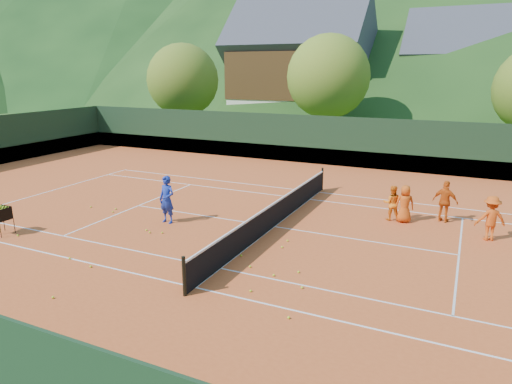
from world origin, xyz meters
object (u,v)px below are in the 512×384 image
at_px(student_a, 392,203).
at_px(tennis_net, 274,214).
at_px(student_b, 445,202).
at_px(student_d, 491,218).
at_px(chalet_mid, 473,77).
at_px(student_c, 405,204).
at_px(chalet_left, 300,70).
at_px(coach, 167,200).
at_px(ball_hopper, 0,214).

bearing_deg(student_a, tennis_net, 20.02).
bearing_deg(student_b, tennis_net, 45.55).
bearing_deg(student_d, chalet_mid, -108.57).
distance_m(student_c, chalet_mid, 31.70).
bearing_deg(chalet_left, student_a, -63.14).
height_order(student_b, chalet_mid, chalet_mid).
relative_size(coach, ball_hopper, 1.84).
height_order(student_b, chalet_left, chalet_left).
height_order(ball_hopper, chalet_mid, chalet_mid).
bearing_deg(chalet_mid, coach, -105.67).
relative_size(student_a, student_d, 0.88).
relative_size(student_c, chalet_mid, 0.12).
height_order(student_c, chalet_mid, chalet_mid).
relative_size(student_b, ball_hopper, 1.62).
distance_m(chalet_left, chalet_mid, 16.51).
distance_m(coach, student_c, 9.12).
xyz_separation_m(student_d, tennis_net, (-7.25, -1.90, -0.28)).
bearing_deg(student_b, student_a, 34.41).
bearing_deg(student_b, ball_hopper, 45.31).
bearing_deg(student_b, chalet_mid, -75.25).
xyz_separation_m(ball_hopper, chalet_mid, (14.51, 38.88, 4.22)).
bearing_deg(student_a, student_c, 159.00).
bearing_deg(chalet_left, student_d, -58.44).
height_order(student_b, student_d, student_b).
xyz_separation_m(coach, chalet_left, (-6.09, 31.30, 4.71)).
bearing_deg(student_d, tennis_net, -6.11).
bearing_deg(tennis_net, chalet_mid, 79.99).
bearing_deg(coach, chalet_left, 106.44).
bearing_deg(student_c, tennis_net, 12.25).
xyz_separation_m(student_b, student_d, (1.54, -1.43, -0.03)).
height_order(student_d, chalet_mid, chalet_mid).
relative_size(coach, student_c, 1.26).
distance_m(tennis_net, ball_hopper, 9.81).
xyz_separation_m(coach, student_d, (11.16, 3.20, -0.14)).
relative_size(ball_hopper, chalet_mid, 0.08).
height_order(student_b, ball_hopper, student_b).
height_order(coach, tennis_net, coach).
height_order(student_a, tennis_net, student_a).
relative_size(tennis_net, chalet_left, 0.87).
xyz_separation_m(coach, student_b, (9.62, 4.64, -0.11)).
bearing_deg(ball_hopper, student_b, 30.03).
bearing_deg(student_d, student_a, -33.66).
bearing_deg(ball_hopper, student_c, 30.37).
bearing_deg(chalet_mid, student_c, -93.07).
xyz_separation_m(chalet_left, chalet_mid, (16.00, 4.00, -0.66)).
bearing_deg(student_b, chalet_left, -44.21).
relative_size(student_b, chalet_left, 0.12).
bearing_deg(chalet_left, chalet_mid, 14.04).
distance_m(tennis_net, chalet_mid, 34.81).
distance_m(student_c, chalet_left, 31.27).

